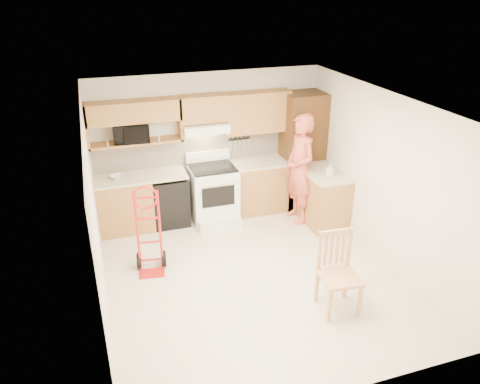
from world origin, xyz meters
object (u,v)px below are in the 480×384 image
hand_truck (149,234)px  dining_chair (340,275)px  microwave (131,132)px  person (300,169)px  range (214,190)px

hand_truck → dining_chair: bearing=-28.4°
microwave → hand_truck: microwave is taller
microwave → person: size_ratio=0.29×
microwave → hand_truck: bearing=-85.4°
range → hand_truck: hand_truck is taller
person → microwave: bearing=-109.4°
range → dining_chair: size_ratio=1.10×
microwave → person: person is taller
dining_chair → hand_truck: bearing=147.5°
microwave → hand_truck: 1.84m
hand_truck → range: bearing=52.5°
person → hand_truck: (-2.67, -0.78, -0.35)m
hand_truck → person: bearing=24.8°
person → dining_chair: person is taller
person → dining_chair: bearing=-16.4°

